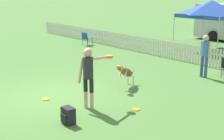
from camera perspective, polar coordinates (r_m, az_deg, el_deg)
name	(u,v)px	position (r m, az deg, el deg)	size (l,w,h in m)	color
ground_plane	(51,96)	(10.11, -11.03, -4.63)	(240.00, 240.00, 0.00)	#4C7A38
handler_person	(89,71)	(8.63, -4.17, -0.15)	(0.43, 1.11, 1.73)	tan
leaping_dog	(126,72)	(10.65, 2.60, -0.41)	(0.57, 1.19, 0.88)	brown
frisbee_near_handler	(46,99)	(9.80, -12.02, -5.24)	(0.22, 0.22, 0.02)	orange
frisbee_near_dog	(136,109)	(8.83, 4.43, -7.18)	(0.22, 0.22, 0.02)	orange
backpack_on_grass	(68,116)	(7.94, -8.03, -8.28)	(0.35, 0.27, 0.43)	black
picket_fence	(190,54)	(14.67, 14.14, 2.89)	(27.38, 0.04, 0.85)	beige
folding_chair_center	(86,38)	(18.89, -4.73, 5.91)	(0.55, 0.56, 0.78)	#333338
canopy_tent_main	(211,9)	(17.99, 17.73, 10.59)	(2.82, 2.82, 2.72)	#B2B2B2
spectator_standing	(205,52)	(12.28, 16.64, 3.18)	(0.42, 0.27, 1.63)	#334C7A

